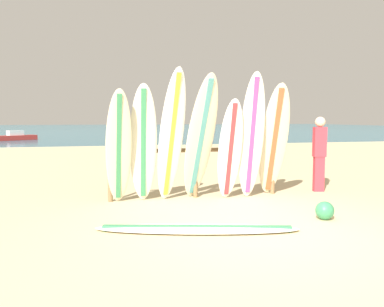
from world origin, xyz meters
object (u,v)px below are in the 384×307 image
at_px(small_boat_offshore, 15,137).
at_px(beach_ball, 325,211).
at_px(surfboard_leaning_center_right, 230,150).
at_px(surfboard_lying_on_sand, 197,229).
at_px(surfboard_leaning_right, 252,137).
at_px(beachgoer_standing, 319,151).
at_px(surfboard_leaning_center_left, 171,137).
at_px(surfboard_leaning_far_left, 119,148).
at_px(surfboard_leaning_far_right, 274,141).
at_px(surfboard_leaning_left, 143,144).
at_px(surfboard_rack, 196,161).
at_px(surfboard_leaning_center, 200,139).

bearing_deg(small_boat_offshore, beach_ball, -69.33).
bearing_deg(surfboard_leaning_center_right, surfboard_lying_on_sand, -121.57).
xyz_separation_m(surfboard_leaning_right, beachgoer_standing, (1.75, 0.46, -0.33)).
bearing_deg(surfboard_leaning_center_left, surfboard_leaning_center_right, -2.18).
height_order(surfboard_leaning_far_left, surfboard_leaning_center_left, surfboard_leaning_center_left).
xyz_separation_m(surfboard_leaning_far_left, beach_ball, (3.06, -1.73, -0.90)).
height_order(surfboard_leaning_right, beach_ball, surfboard_leaning_right).
height_order(surfboard_leaning_far_right, surfboard_lying_on_sand, surfboard_leaning_far_right).
xyz_separation_m(surfboard_leaning_left, beach_ball, (2.61, -1.83, -0.96)).
distance_m(surfboard_leaning_left, beach_ball, 3.33).
relative_size(surfboard_leaning_center_left, beach_ball, 8.64).
xyz_separation_m(surfboard_leaning_center_right, surfboard_lying_on_sand, (-1.11, -1.81, -0.94)).
bearing_deg(beach_ball, surfboard_leaning_left, 144.95).
xyz_separation_m(surfboard_leaning_far_left, surfboard_leaning_center_right, (2.08, -0.05, -0.07)).
bearing_deg(surfboard_lying_on_sand, surfboard_leaning_left, 104.92).
bearing_deg(beach_ball, surfboard_leaning_center_left, 140.72).
bearing_deg(surfboard_leaning_center_right, surfboard_leaning_left, 174.65).
distance_m(surfboard_leaning_left, small_boat_offshore, 24.03).
bearing_deg(surfboard_leaning_center_right, beachgoer_standing, 11.61).
bearing_deg(surfboard_leaning_center_right, beach_ball, -59.73).
distance_m(surfboard_leaning_far_left, surfboard_leaning_center_right, 2.09).
bearing_deg(small_boat_offshore, beachgoer_standing, -65.05).
distance_m(surfboard_leaning_far_left, surfboard_leaning_right, 2.52).
bearing_deg(surfboard_rack, surfboard_leaning_far_right, -12.12).
relative_size(surfboard_leaning_center, surfboard_leaning_right, 0.98).
bearing_deg(small_boat_offshore, surfboard_leaning_far_right, -67.93).
xyz_separation_m(surfboard_leaning_left, surfboard_leaning_center_right, (1.63, -0.15, -0.13)).
relative_size(small_boat_offshore, beach_ball, 9.93).
xyz_separation_m(surfboard_leaning_left, surfboard_leaning_center_left, (0.51, -0.11, 0.14)).
distance_m(surfboard_leaning_center, small_boat_offshore, 24.45).
bearing_deg(surfboard_lying_on_sand, surfboard_leaning_center_left, 90.49).
bearing_deg(surfboard_rack, beach_ball, -53.86).
height_order(surfboard_leaning_far_left, surfboard_leaning_left, surfboard_leaning_left).
relative_size(surfboard_leaning_far_left, surfboard_leaning_left, 0.95).
bearing_deg(surfboard_leaning_center, small_boat_offshore, 108.70).
relative_size(surfboard_rack, beachgoer_standing, 2.13).
bearing_deg(surfboard_leaning_far_right, surfboard_leaning_center_left, -178.04).
height_order(surfboard_lying_on_sand, beachgoer_standing, beachgoer_standing).
xyz_separation_m(surfboard_leaning_center_left, surfboard_leaning_center, (0.56, 0.01, -0.05)).
xyz_separation_m(surfboard_leaning_far_left, small_boat_offshore, (-6.32, 23.14, -0.79)).
bearing_deg(surfboard_rack, small_boat_offshore, 109.00).
relative_size(surfboard_leaning_center_left, surfboard_leaning_right, 1.02).
bearing_deg(surfboard_lying_on_sand, surfboard_leaning_far_right, 42.90).
height_order(surfboard_leaning_far_left, surfboard_leaning_center, surfboard_leaning_center).
bearing_deg(surfboard_leaning_center, surfboard_leaning_center_left, -178.66).
height_order(surfboard_leaning_center, surfboard_lying_on_sand, surfboard_leaning_center).
distance_m(surfboard_leaning_center_right, beachgoer_standing, 2.23).
bearing_deg(surfboard_leaning_center, surfboard_leaning_right, -3.62).
height_order(surfboard_leaning_center_left, surfboard_leaning_right, surfboard_leaning_center_left).
bearing_deg(surfboard_leaning_center, surfboard_leaning_left, 174.78).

